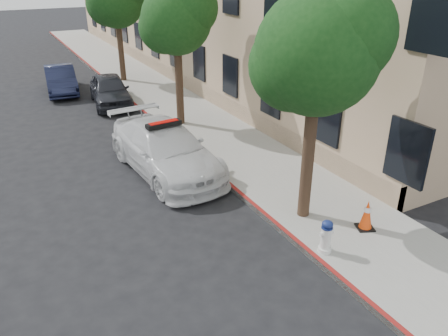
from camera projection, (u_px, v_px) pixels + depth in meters
name	position (u px, v px, depth m)	size (l,w,h in m)	color
ground	(169.00, 211.00, 11.67)	(120.00, 120.00, 0.00)	black
sidewalk	(162.00, 98.00, 21.14)	(3.20, 50.00, 0.15)	gray
curb_strip	(131.00, 102.00, 20.48)	(0.12, 50.00, 0.15)	maroon
tree_near	(319.00, 52.00, 9.49)	(2.92, 2.82, 5.62)	black
tree_mid	(177.00, 19.00, 15.91)	(2.77, 2.64, 5.43)	black
police_car	(165.00, 149.00, 13.58)	(2.52, 5.38, 1.67)	silver
parked_car_mid	(110.00, 90.00, 20.06)	(1.62, 4.04, 1.38)	black
parked_car_far	(61.00, 80.00, 21.94)	(1.39, 3.99, 1.31)	#141832
fire_hydrant	(326.00, 236.00, 9.65)	(0.34, 0.31, 0.80)	silver
traffic_cone	(367.00, 215.00, 10.51)	(0.53, 0.53, 0.77)	black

